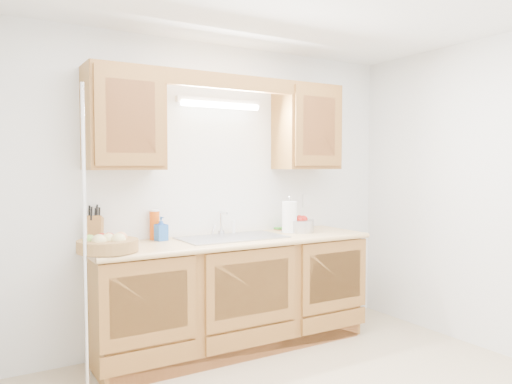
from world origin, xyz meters
TOP-DOWN VIEW (x-y plane):
  - room at (0.00, 0.00)m, footprint 3.52×3.50m
  - base_cabinets at (0.00, 1.20)m, footprint 2.20×0.60m
  - countertop at (0.00, 1.19)m, footprint 2.30×0.63m
  - upper_cabinet_left at (-0.83, 1.33)m, footprint 0.55×0.33m
  - upper_cabinet_right at (0.83, 1.33)m, footprint 0.55×0.33m
  - valance at (0.00, 1.19)m, footprint 2.20×0.05m
  - fluorescent_fixture at (0.00, 1.42)m, footprint 0.76×0.08m
  - sink at (0.00, 1.21)m, footprint 0.84×0.46m
  - wire_shelf_pole at (-1.20, 0.94)m, footprint 0.03×0.03m
  - outlet_plate at (0.95, 1.49)m, footprint 0.08×0.01m
  - fruit_basket at (-1.03, 1.05)m, footprint 0.50×0.50m
  - knife_block at (-1.03, 1.41)m, footprint 0.16×0.20m
  - orange_canister at (-0.57, 1.44)m, footprint 0.08×0.08m
  - soap_bottle at (-0.54, 1.36)m, footprint 0.10×0.10m
  - sponge at (0.62, 1.44)m, footprint 0.11×0.07m
  - paper_towel at (0.56, 1.21)m, footprint 0.16×0.16m
  - apple_bowl at (0.67, 1.23)m, footprint 0.33×0.33m

SIDE VIEW (x-z plane):
  - base_cabinets at x=0.00m, z-range 0.01..0.87m
  - sink at x=0.00m, z-range 0.65..1.01m
  - countertop at x=0.00m, z-range 0.86..0.90m
  - sponge at x=0.62m, z-range 0.90..0.92m
  - fruit_basket at x=-1.03m, z-range 0.89..1.02m
  - apple_bowl at x=0.67m, z-range 0.89..1.04m
  - soap_bottle at x=-0.54m, z-range 0.90..1.09m
  - wire_shelf_pole at x=-1.20m, z-range 0.00..2.00m
  - knife_block at x=-1.03m, z-range 0.86..1.16m
  - orange_canister at x=-0.57m, z-range 0.90..1.14m
  - paper_towel at x=0.56m, z-range 0.87..1.20m
  - outlet_plate at x=0.95m, z-range 1.09..1.21m
  - room at x=0.00m, z-range 0.00..2.50m
  - upper_cabinet_left at x=-0.83m, z-range 1.45..2.20m
  - upper_cabinet_right at x=0.83m, z-range 1.45..2.20m
  - fluorescent_fixture at x=0.00m, z-range 1.96..2.04m
  - valance at x=0.00m, z-range 2.08..2.20m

